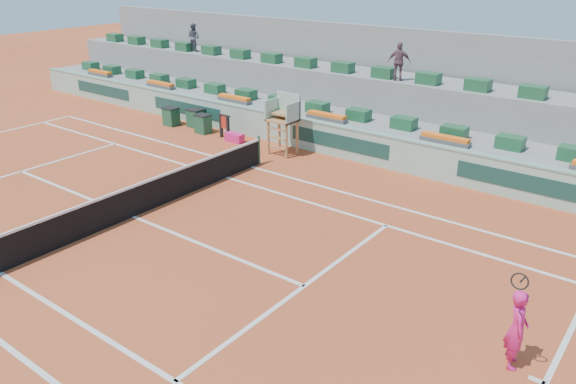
% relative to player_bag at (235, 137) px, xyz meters
% --- Properties ---
extents(ground, '(90.00, 90.00, 0.00)m').
position_rel_player_bag_xyz_m(ground, '(2.60, -7.41, -0.19)').
color(ground, '#9C3D1E').
rests_on(ground, ground).
extents(seating_tier_lower, '(36.00, 4.00, 1.20)m').
position_rel_player_bag_xyz_m(seating_tier_lower, '(2.60, 3.29, 0.41)').
color(seating_tier_lower, gray).
rests_on(seating_tier_lower, ground).
extents(seating_tier_upper, '(36.00, 2.40, 2.60)m').
position_rel_player_bag_xyz_m(seating_tier_upper, '(2.60, 4.89, 1.11)').
color(seating_tier_upper, gray).
rests_on(seating_tier_upper, ground).
extents(stadium_back_wall, '(36.00, 0.40, 4.40)m').
position_rel_player_bag_xyz_m(stadium_back_wall, '(2.60, 6.49, 2.01)').
color(stadium_back_wall, gray).
rests_on(stadium_back_wall, ground).
extents(player_bag, '(0.84, 0.37, 0.37)m').
position_rel_player_bag_xyz_m(player_bag, '(0.00, 0.00, 0.00)').
color(player_bag, '#DB1C6F').
rests_on(player_bag, ground).
extents(spectator_left, '(0.74, 0.59, 1.45)m').
position_rel_player_bag_xyz_m(spectator_left, '(-6.88, 4.51, 3.14)').
color(spectator_left, '#4A4A56').
rests_on(spectator_left, seating_tier_upper).
extents(spectator_mid, '(0.97, 0.69, 1.53)m').
position_rel_player_bag_xyz_m(spectator_mid, '(5.36, 4.10, 3.18)').
color(spectator_mid, brown).
rests_on(spectator_mid, seating_tier_upper).
extents(court_lines, '(23.89, 11.09, 0.01)m').
position_rel_player_bag_xyz_m(court_lines, '(2.60, -7.41, -0.18)').
color(court_lines, silver).
rests_on(court_lines, ground).
extents(tennis_net, '(0.10, 11.97, 1.10)m').
position_rel_player_bag_xyz_m(tennis_net, '(2.60, -7.41, 0.34)').
color(tennis_net, black).
rests_on(tennis_net, ground).
extents(advertising_hoarding, '(36.00, 0.34, 1.26)m').
position_rel_player_bag_xyz_m(advertising_hoarding, '(2.62, 1.09, 0.45)').
color(advertising_hoarding, '#8FB4A0').
rests_on(advertising_hoarding, ground).
extents(umpire_chair, '(1.10, 0.90, 2.40)m').
position_rel_player_bag_xyz_m(umpire_chair, '(2.60, 0.09, 1.36)').
color(umpire_chair, '#9D693B').
rests_on(umpire_chair, ground).
extents(seat_row_lower, '(32.90, 0.60, 0.44)m').
position_rel_player_bag_xyz_m(seat_row_lower, '(2.60, 2.39, 1.23)').
color(seat_row_lower, '#1A4F2D').
rests_on(seat_row_lower, seating_tier_lower).
extents(seat_row_upper, '(32.90, 0.60, 0.44)m').
position_rel_player_bag_xyz_m(seat_row_upper, '(2.60, 4.29, 2.63)').
color(seat_row_upper, '#1A4F2D').
rests_on(seat_row_upper, seating_tier_upper).
extents(flower_planters, '(26.80, 0.36, 0.28)m').
position_rel_player_bag_xyz_m(flower_planters, '(1.10, 1.59, 1.15)').
color(flower_planters, '#4D4D4D').
rests_on(flower_planters, seating_tier_lower).
extents(drink_cooler_a, '(0.65, 0.56, 0.84)m').
position_rel_player_bag_xyz_m(drink_cooler_a, '(-1.98, 0.11, 0.24)').
color(drink_cooler_a, '#16442C').
rests_on(drink_cooler_a, ground).
extents(drink_cooler_b, '(0.72, 0.62, 0.84)m').
position_rel_player_bag_xyz_m(drink_cooler_b, '(-2.94, 0.60, 0.24)').
color(drink_cooler_b, '#16442C').
rests_on(drink_cooler_b, ground).
extents(drink_cooler_c, '(0.67, 0.58, 0.84)m').
position_rel_player_bag_xyz_m(drink_cooler_c, '(-4.06, 0.09, 0.24)').
color(drink_cooler_c, '#16442C').
rests_on(drink_cooler_c, ground).
extents(towel_rack, '(0.66, 0.11, 1.03)m').
position_rel_player_bag_xyz_m(towel_rack, '(-0.71, 0.15, 0.42)').
color(towel_rack, black).
rests_on(towel_rack, ground).
extents(tennis_player, '(0.59, 0.91, 2.28)m').
position_rel_player_bag_xyz_m(tennis_player, '(13.80, -7.25, 0.65)').
color(tennis_player, '#DB1C6F').
rests_on(tennis_player, ground).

